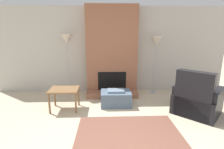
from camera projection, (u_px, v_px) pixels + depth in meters
wall_back at (111, 50)px, 5.41m from camera, size 7.17×0.06×2.60m
fireplace at (112, 53)px, 5.18m from camera, size 1.49×0.78×2.60m
ottoman at (116, 98)px, 4.51m from camera, size 0.77×0.53×0.41m
armchair at (196, 101)px, 3.97m from camera, size 1.26×1.26×1.06m
side_table at (64, 92)px, 4.19m from camera, size 0.68×0.53×0.53m
floor_lamp_left at (67, 42)px, 5.00m from camera, size 0.34×0.34×1.79m
floor_lamp_right at (156, 44)px, 5.12m from camera, size 0.34×0.34×1.73m
area_rug at (129, 135)px, 3.22m from camera, size 1.95×1.43×0.01m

